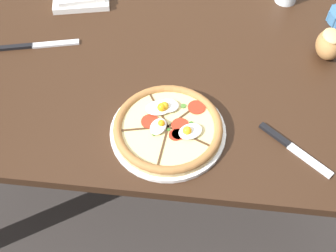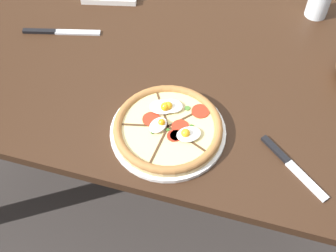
% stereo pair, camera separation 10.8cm
% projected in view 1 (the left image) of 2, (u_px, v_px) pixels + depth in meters
% --- Properties ---
extents(ground_plane, '(12.00, 12.00, 0.00)m').
position_uv_depth(ground_plane, '(151.00, 180.00, 1.90)').
color(ground_plane, '#2D2826').
extents(dining_table, '(1.50, 0.94, 0.78)m').
position_uv_depth(dining_table, '(144.00, 75.00, 1.36)').
color(dining_table, '#331E11').
rests_on(dining_table, ground_plane).
extents(pizza, '(0.30, 0.30, 0.05)m').
position_uv_depth(pizza, '(168.00, 128.00, 1.09)').
color(pizza, white).
rests_on(pizza, dining_table).
extents(bread_piece_near, '(0.07, 0.10, 0.09)m').
position_uv_depth(bread_piece_near, '(329.00, 44.00, 1.24)').
color(bread_piece_near, '#A3703D').
rests_on(bread_piece_near, dining_table).
extents(knife_main, '(0.18, 0.15, 0.01)m').
position_uv_depth(knife_main, '(294.00, 149.00, 1.07)').
color(knife_main, silver).
rests_on(knife_main, dining_table).
extents(knife_spare, '(0.24, 0.08, 0.01)m').
position_uv_depth(knife_spare, '(38.00, 45.00, 1.30)').
color(knife_spare, silver).
rests_on(knife_spare, dining_table).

